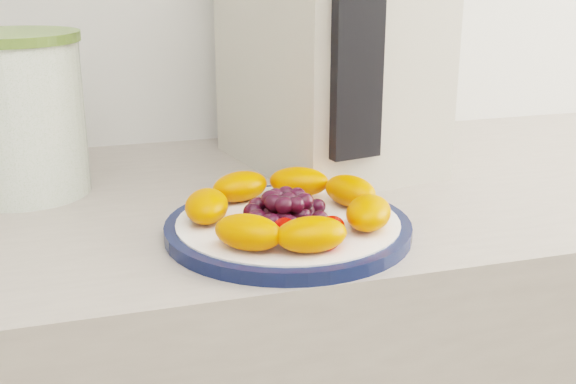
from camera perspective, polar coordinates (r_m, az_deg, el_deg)
name	(u,v)px	position (r m, az deg, el deg)	size (l,w,h in m)	color
plate_rim	(288,228)	(0.80, 0.00, -2.88)	(0.27, 0.27, 0.01)	#0D173A
plate_face	(288,227)	(0.80, 0.00, -2.81)	(0.25, 0.25, 0.02)	white
canister	(19,120)	(0.98, -20.46, 5.38)	(0.16, 0.16, 0.20)	#3F6520
canister_lid	(9,37)	(0.97, -21.15, 11.37)	(0.17, 0.17, 0.01)	#577131
appliance_body	(328,32)	(1.05, 3.18, 12.53)	(0.22, 0.31, 0.39)	#B8B1A0
appliance_panel	(357,41)	(0.88, 5.47, 11.78)	(0.07, 0.02, 0.29)	black
fruit_plate	(290,207)	(0.79, 0.14, -1.19)	(0.24, 0.23, 0.03)	#EB4F00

